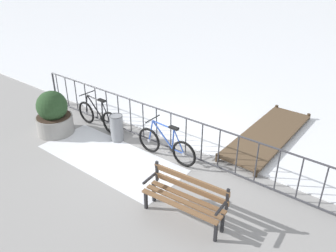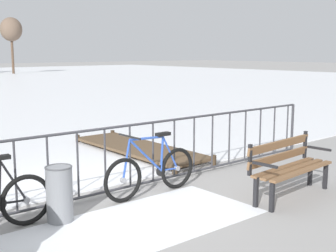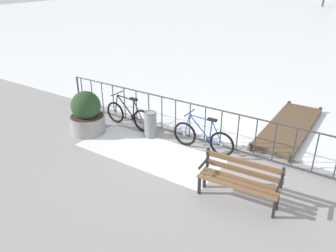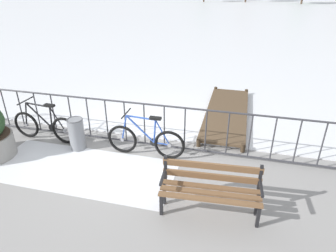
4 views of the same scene
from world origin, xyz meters
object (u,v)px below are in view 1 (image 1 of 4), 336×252
at_px(bicycle_near_railing, 166,145).
at_px(bicycle_second, 98,116).
at_px(park_bench, 186,195).
at_px(trash_bin, 117,128).
at_px(planter_with_shrub, 53,115).

height_order(bicycle_near_railing, bicycle_second, same).
distance_m(park_bench, trash_bin, 3.36).
bearing_deg(bicycle_second, bicycle_near_railing, -1.45).
height_order(bicycle_near_railing, planter_with_shrub, planter_with_shrub).
xyz_separation_m(bicycle_second, planter_with_shrub, (-0.74, -0.91, 0.18)).
relative_size(planter_with_shrub, trash_bin, 1.66).
distance_m(bicycle_second, planter_with_shrub, 1.19).
height_order(bicycle_second, park_bench, bicycle_second).
bearing_deg(planter_with_shrub, bicycle_second, 50.78).
xyz_separation_m(bicycle_near_railing, park_bench, (1.54, -1.36, 0.14)).
relative_size(park_bench, planter_with_shrub, 1.34).
bearing_deg(park_bench, trash_bin, 157.90).
distance_m(bicycle_near_railing, trash_bin, 1.58).
xyz_separation_m(park_bench, planter_with_shrub, (-4.76, 0.51, 0.04)).
xyz_separation_m(bicycle_second, trash_bin, (0.91, -0.16, 0.00)).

